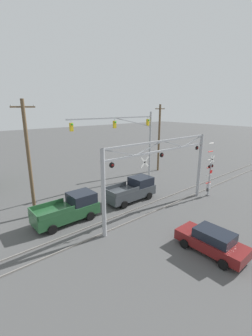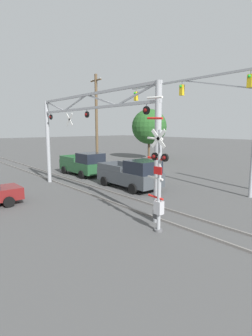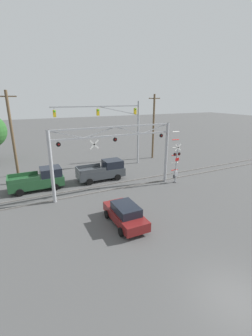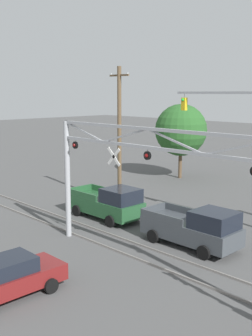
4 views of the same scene
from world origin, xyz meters
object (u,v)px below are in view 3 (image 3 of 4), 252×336
object	(u,v)px
sedan_waiting	(125,214)
utility_pole_right	(153,126)
traffic_signal_span	(120,122)
pickup_truck_lead	(103,171)
pickup_truck_following	(40,179)
crossing_gantry	(115,150)
crossing_signal_mast	(176,164)
utility_pole_left	(13,138)

from	to	relation	value
sedan_waiting	utility_pole_right	bearing A→B (deg)	51.85
traffic_signal_span	sedan_waiting	size ratio (longest dim) A/B	2.60
pickup_truck_lead	pickup_truck_following	size ratio (longest dim) A/B	1.01
pickup_truck_lead	sedan_waiting	xyz separation A→B (m)	(-1.85, -9.56, -0.23)
crossing_gantry	pickup_truck_following	xyz separation A→B (m)	(-6.72, 3.72, -3.11)
crossing_signal_mast	utility_pole_left	xyz separation A→B (m)	(-15.32, 7.21, 2.81)
pickup_truck_lead	crossing_gantry	bearing A→B (deg)	-90.66
crossing_gantry	pickup_truck_following	size ratio (longest dim) A/B	2.33
traffic_signal_span	utility_pole_left	size ratio (longest dim) A/B	1.19
pickup_truck_following	utility_pole_left	xyz separation A→B (m)	(-1.88, 2.72, 3.92)
crossing_gantry	pickup_truck_lead	world-z (taller)	crossing_gantry
pickup_truck_lead	sedan_waiting	world-z (taller)	pickup_truck_lead
traffic_signal_span	pickup_truck_following	distance (m)	12.48
crossing_gantry	utility_pole_left	xyz separation A→B (m)	(-8.61, 6.44, 0.82)
crossing_gantry	crossing_signal_mast	size ratio (longest dim) A/B	2.15
crossing_gantry	sedan_waiting	distance (m)	7.06
crossing_gantry	sedan_waiting	size ratio (longest dim) A/B	2.76
crossing_gantry	crossing_signal_mast	xyz separation A→B (m)	(6.71, -0.76, -1.99)
pickup_truck_following	utility_pole_right	xyz separation A→B (m)	(16.85, 5.53, 3.80)
crossing_gantry	sedan_waiting	xyz separation A→B (m)	(-1.81, -5.95, -3.33)
crossing_gantry	utility_pole_right	xyz separation A→B (m)	(10.13, 9.24, 0.69)
sedan_waiting	utility_pole_left	distance (m)	14.73
traffic_signal_span	pickup_truck_following	world-z (taller)	traffic_signal_span
traffic_signal_span	pickup_truck_lead	bearing A→B (deg)	-134.49
crossing_signal_mast	pickup_truck_following	distance (m)	14.21
crossing_gantry	traffic_signal_span	distance (m)	8.90
crossing_signal_mast	pickup_truck_lead	world-z (taller)	crossing_signal_mast
crossing_gantry	pickup_truck_lead	bearing A→B (deg)	89.34
traffic_signal_span	utility_pole_right	world-z (taller)	utility_pole_right
crossing_gantry	utility_pole_left	bearing A→B (deg)	143.19
utility_pole_right	sedan_waiting	bearing A→B (deg)	-128.15
traffic_signal_span	utility_pole_left	world-z (taller)	utility_pole_left
crossing_gantry	pickup_truck_following	world-z (taller)	crossing_gantry
sedan_waiting	utility_pole_right	xyz separation A→B (m)	(11.93, 15.19, 4.02)
utility_pole_left	sedan_waiting	bearing A→B (deg)	-61.24
crossing_signal_mast	utility_pole_right	world-z (taller)	utility_pole_right
traffic_signal_span	utility_pole_left	bearing A→B (deg)	-174.23
sedan_waiting	crossing_gantry	bearing A→B (deg)	73.13
pickup_truck_lead	utility_pole_right	bearing A→B (deg)	29.17
crossing_gantry	crossing_signal_mast	distance (m)	7.04
crossing_signal_mast	utility_pole_left	world-z (taller)	utility_pole_left
crossing_signal_mast	sedan_waiting	world-z (taller)	crossing_signal_mast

